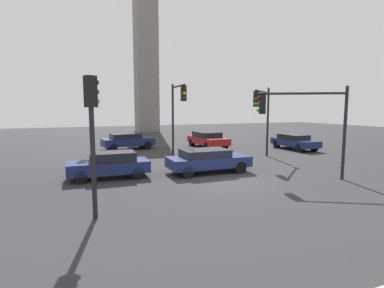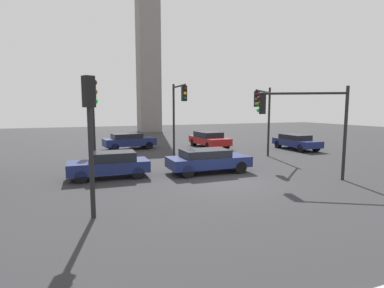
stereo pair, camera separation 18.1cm
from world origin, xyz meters
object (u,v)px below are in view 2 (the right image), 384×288
(traffic_light_1, at_px, (302,113))
(car_3, at_px, (208,160))
(traffic_light_2, at_px, (179,106))
(car_0, at_px, (296,141))
(traffic_light_4, at_px, (90,120))
(car_4, at_px, (209,139))
(car_2, at_px, (110,164))
(traffic_light_0, at_px, (263,108))
(traffic_light_3, at_px, (93,110))
(car_1, at_px, (129,141))

(traffic_light_1, relative_size, car_3, 1.02)
(traffic_light_2, xyz_separation_m, car_0, (11.42, 1.20, -3.11))
(traffic_light_4, xyz_separation_m, car_4, (11.30, 15.20, -2.52))
(traffic_light_1, height_order, car_0, traffic_light_1)
(traffic_light_2, relative_size, car_2, 1.30)
(traffic_light_0, xyz_separation_m, traffic_light_1, (-1.56, -5.60, -0.25))
(car_0, distance_m, car_2, 17.39)
(car_2, height_order, car_4, car_4)
(traffic_light_0, xyz_separation_m, traffic_light_2, (-5.56, 2.13, 0.19))
(traffic_light_3, height_order, car_0, traffic_light_3)
(traffic_light_1, bearing_deg, traffic_light_3, -7.68)
(car_1, bearing_deg, car_2, -111.32)
(car_1, bearing_deg, traffic_light_3, -121.93)
(traffic_light_4, distance_m, car_4, 19.11)
(traffic_light_4, relative_size, car_3, 1.01)
(traffic_light_1, height_order, traffic_light_3, traffic_light_3)
(traffic_light_2, bearing_deg, car_2, -49.23)
(car_0, bearing_deg, traffic_light_3, -84.78)
(traffic_light_3, distance_m, car_2, 4.72)
(traffic_light_0, xyz_separation_m, car_3, (-5.45, -2.55, -2.90))
(car_1, bearing_deg, traffic_light_4, -110.19)
(car_0, bearing_deg, car_4, -122.85)
(traffic_light_2, relative_size, car_4, 1.12)
(traffic_light_1, xyz_separation_m, car_4, (0.91, 13.22, -2.62))
(traffic_light_4, height_order, car_4, traffic_light_4)
(traffic_light_2, distance_m, traffic_light_3, 5.70)
(car_1, bearing_deg, traffic_light_2, -77.71)
(car_4, bearing_deg, traffic_light_0, 2.26)
(traffic_light_0, distance_m, car_4, 8.17)
(traffic_light_1, relative_size, car_0, 1.05)
(car_4, bearing_deg, car_2, -49.60)
(traffic_light_2, xyz_separation_m, traffic_light_4, (-6.38, -9.71, -0.54))
(traffic_light_1, distance_m, car_2, 10.30)
(traffic_light_3, distance_m, traffic_light_4, 9.55)
(traffic_light_1, bearing_deg, car_0, -99.50)
(traffic_light_3, distance_m, car_4, 12.34)
(traffic_light_1, bearing_deg, car_1, -36.33)
(traffic_light_4, xyz_separation_m, car_3, (6.50, 5.03, -2.55))
(traffic_light_1, height_order, car_3, traffic_light_1)
(car_0, relative_size, car_1, 0.97)
(traffic_light_0, bearing_deg, car_3, -16.09)
(traffic_light_4, height_order, car_2, traffic_light_4)
(traffic_light_3, distance_m, car_3, 7.86)
(car_0, height_order, car_3, car_3)
(car_4, bearing_deg, traffic_light_4, -39.22)
(traffic_light_3, relative_size, car_3, 1.09)
(traffic_light_2, xyz_separation_m, traffic_light_3, (-5.69, -0.18, -0.29))
(traffic_light_4, relative_size, car_4, 0.97)
(traffic_light_4, bearing_deg, traffic_light_0, 7.78)
(traffic_light_0, height_order, traffic_light_1, traffic_light_0)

